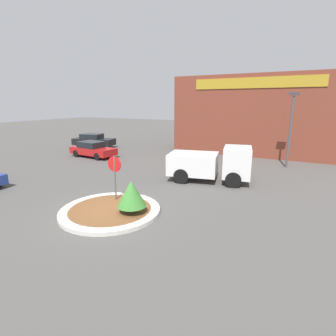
{
  "coord_description": "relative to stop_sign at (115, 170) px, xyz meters",
  "views": [
    {
      "loc": [
        7.34,
        -8.69,
        4.85
      ],
      "look_at": [
        0.94,
        3.95,
        1.31
      ],
      "focal_mm": 28.0,
      "sensor_mm": 36.0,
      "label": 1
    }
  ],
  "objects": [
    {
      "name": "parked_sedan_black",
      "position": [
        -12.63,
        12.28,
        -0.89
      ],
      "size": [
        4.82,
        2.5,
        1.51
      ],
      "rotation": [
        0.0,
        0.0,
        0.18
      ],
      "color": "black",
      "rests_on": "ground_plane"
    },
    {
      "name": "utility_truck",
      "position": [
        3.0,
        5.76,
        -0.53
      ],
      "size": [
        5.37,
        3.17,
        2.24
      ],
      "rotation": [
        0.0,
        0.0,
        0.2
      ],
      "color": "white",
      "rests_on": "ground_plane"
    },
    {
      "name": "stop_sign",
      "position": [
        0.0,
        0.0,
        0.0
      ],
      "size": [
        0.77,
        0.07,
        2.38
      ],
      "color": "#4C4C51",
      "rests_on": "ground_plane"
    },
    {
      "name": "storefront_building",
      "position": [
        3.92,
        17.53,
        2.0
      ],
      "size": [
        15.38,
        6.07,
        7.32
      ],
      "color": "brown",
      "rests_on": "ground_plane"
    },
    {
      "name": "parked_sedan_red",
      "position": [
        -8.99,
        8.19,
        -0.95
      ],
      "size": [
        4.5,
        2.17,
        1.42
      ],
      "rotation": [
        0.0,
        0.0,
        -0.08
      ],
      "color": "#B21919",
      "rests_on": "ground_plane"
    },
    {
      "name": "ground_plane",
      "position": [
        0.51,
        -1.08,
        -1.66
      ],
      "size": [
        120.0,
        120.0,
        0.0
      ],
      "primitive_type": "plane",
      "color": "#514F4C"
    },
    {
      "name": "light_pole",
      "position": [
        7.11,
        11.81,
        1.66
      ],
      "size": [
        0.7,
        0.3,
        5.57
      ],
      "color": "#4C4C51",
      "rests_on": "ground_plane"
    },
    {
      "name": "island_shrub",
      "position": [
        1.61,
        -0.94,
        -0.62
      ],
      "size": [
        1.28,
        1.28,
        1.44
      ],
      "color": "brown",
      "rests_on": "traffic_island"
    },
    {
      "name": "traffic_island",
      "position": [
        0.51,
        -1.08,
        -1.58
      ],
      "size": [
        4.51,
        4.51,
        0.18
      ],
      "color": "beige",
      "rests_on": "ground_plane"
    }
  ]
}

